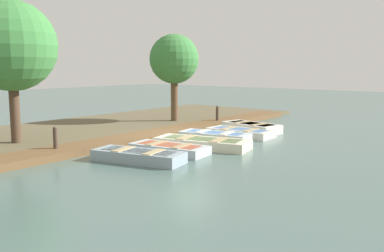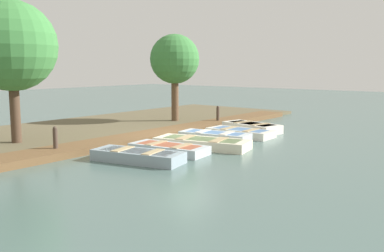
% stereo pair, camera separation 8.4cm
% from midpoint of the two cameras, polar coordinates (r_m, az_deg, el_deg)
% --- Properties ---
extents(ground_plane, '(80.00, 80.00, 0.00)m').
position_cam_midpoint_polar(ground_plane, '(17.41, -1.20, -1.96)').
color(ground_plane, '#4C6660').
extents(shore_bank, '(8.00, 24.00, 0.16)m').
position_cam_midpoint_polar(shore_bank, '(20.89, -11.86, -0.25)').
color(shore_bank, brown).
rests_on(shore_bank, ground_plane).
extents(dock_walkway, '(1.47, 20.49, 0.24)m').
position_cam_midpoint_polar(dock_walkway, '(18.35, -4.76, -1.09)').
color(dock_walkway, brown).
rests_on(dock_walkway, ground_plane).
extents(rowboat_0, '(3.13, 1.71, 0.38)m').
position_cam_midpoint_polar(rowboat_0, '(13.67, -7.33, -3.98)').
color(rowboat_0, '#8C9EA8').
rests_on(rowboat_0, ground_plane).
extents(rowboat_1, '(2.90, 1.43, 0.33)m').
position_cam_midpoint_polar(rowboat_1, '(14.92, -3.23, -3.03)').
color(rowboat_1, '#B2BCC1').
rests_on(rowboat_1, ground_plane).
extents(rowboat_2, '(3.71, 2.00, 0.37)m').
position_cam_midpoint_polar(rowboat_2, '(15.87, 1.21, -2.28)').
color(rowboat_2, beige).
rests_on(rowboat_2, ground_plane).
extents(rowboat_3, '(2.98, 1.49, 0.37)m').
position_cam_midpoint_polar(rowboat_3, '(17.37, 2.91, -1.38)').
color(rowboat_3, '#B2BCC1').
rests_on(rowboat_3, ground_plane).
extents(rowboat_4, '(2.89, 1.27, 0.34)m').
position_cam_midpoint_polar(rowboat_4, '(18.59, 6.29, -0.86)').
color(rowboat_4, beige).
rests_on(rowboat_4, ground_plane).
extents(rowboat_5, '(2.93, 1.71, 0.42)m').
position_cam_midpoint_polar(rowboat_5, '(19.94, 7.80, -0.16)').
color(rowboat_5, silver).
rests_on(rowboat_5, ground_plane).
extents(mooring_post_near, '(0.16, 0.16, 1.00)m').
position_cam_midpoint_polar(mooring_post_near, '(15.18, -17.88, -1.90)').
color(mooring_post_near, '#47382D').
rests_on(mooring_post_near, ground_plane).
extents(mooring_post_far, '(0.16, 0.16, 1.00)m').
position_cam_midpoint_polar(mooring_post_far, '(21.94, 3.29, 1.42)').
color(mooring_post_far, '#47382D').
rests_on(mooring_post_far, ground_plane).
extents(park_tree_far_left, '(3.33, 3.33, 5.41)m').
position_cam_midpoint_polar(park_tree_far_left, '(17.20, -23.11, 9.74)').
color(park_tree_far_left, '#4C3828').
rests_on(park_tree_far_left, ground_plane).
extents(park_tree_left, '(2.56, 2.56, 4.66)m').
position_cam_midpoint_polar(park_tree_left, '(22.40, -2.50, 8.81)').
color(park_tree_left, brown).
rests_on(park_tree_left, ground_plane).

